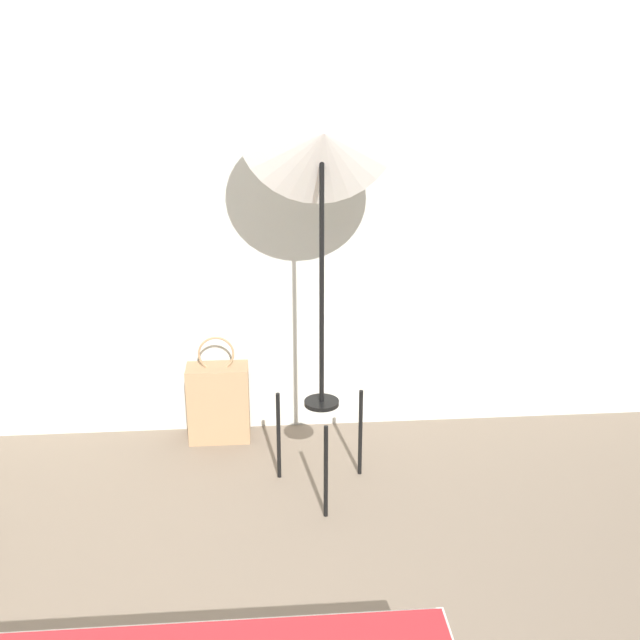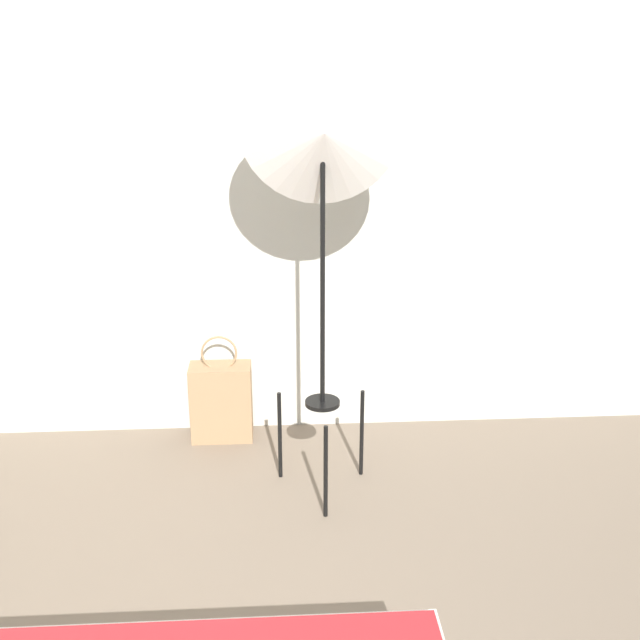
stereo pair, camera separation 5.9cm
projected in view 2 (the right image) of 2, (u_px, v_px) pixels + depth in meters
name	position (u px, v px, depth m)	size (l,w,h in m)	color
wall_back	(221.00, 198.00, 3.82)	(8.00, 0.05, 2.60)	beige
photo_umbrella	(323.00, 131.00, 3.07)	(0.72, 0.39, 2.08)	black
tote_bag	(221.00, 401.00, 4.05)	(0.33, 0.17, 0.60)	#9E7A56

